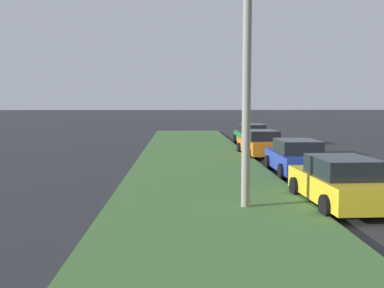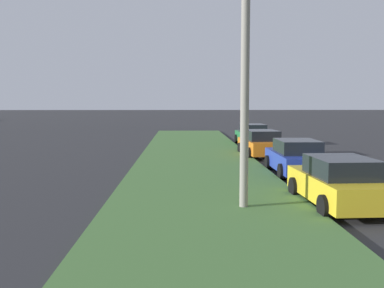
{
  "view_description": "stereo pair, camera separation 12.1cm",
  "coord_description": "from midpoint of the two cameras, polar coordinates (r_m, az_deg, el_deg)",
  "views": [
    {
      "loc": [
        -5.15,
        8.41,
        3.08
      ],
      "look_at": [
        15.38,
        7.79,
        1.12
      ],
      "focal_mm": 42.34,
      "sensor_mm": 36.0,
      "label": 1
    },
    {
      "loc": [
        -5.16,
        8.29,
        3.08
      ],
      "look_at": [
        15.38,
        7.79,
        1.12
      ],
      "focal_mm": 42.34,
      "sensor_mm": 36.0,
      "label": 2
    }
  ],
  "objects": [
    {
      "name": "parked_car_blue",
      "position": [
        19.5,
        13.15,
        -1.67
      ],
      "size": [
        4.31,
        2.03,
        1.47
      ],
      "rotation": [
        0.0,
        0.0,
        0.0
      ],
      "color": "#23389E",
      "rests_on": "ground"
    },
    {
      "name": "parked_car_orange",
      "position": [
        25.49,
        8.82,
        0.05
      ],
      "size": [
        4.4,
        2.22,
        1.47
      ],
      "rotation": [
        0.0,
        0.0,
        0.06
      ],
      "color": "orange",
      "rests_on": "ground"
    },
    {
      "name": "parked_car_green",
      "position": [
        31.98,
        7.7,
        1.15
      ],
      "size": [
        4.34,
        2.11,
        1.47
      ],
      "rotation": [
        0.0,
        0.0,
        0.03
      ],
      "color": "#1E6B38",
      "rests_on": "ground"
    },
    {
      "name": "streetlight",
      "position": [
        12.65,
        8.63,
        11.31
      ],
      "size": [
        0.93,
        2.84,
        7.5
      ],
      "color": "gray",
      "rests_on": "ground"
    },
    {
      "name": "grass_median",
      "position": [
        15.48,
        1.77,
        -5.82
      ],
      "size": [
        60.0,
        6.0,
        0.12
      ],
      "primitive_type": "cube",
      "color": "#477238",
      "rests_on": "ground"
    },
    {
      "name": "parked_car_yellow",
      "position": [
        13.9,
        18.26,
        -4.64
      ],
      "size": [
        4.38,
        2.17,
        1.47
      ],
      "rotation": [
        0.0,
        0.0,
        0.04
      ],
      "color": "gold",
      "rests_on": "ground"
    }
  ]
}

